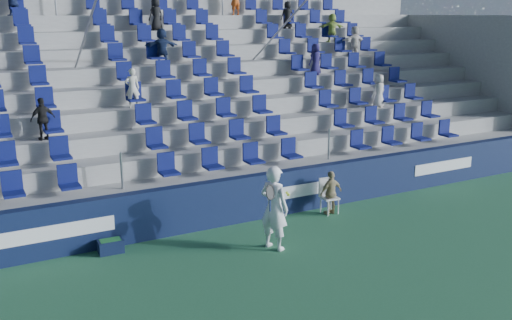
{
  "coord_description": "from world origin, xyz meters",
  "views": [
    {
      "loc": [
        -6.36,
        -9.4,
        5.28
      ],
      "look_at": [
        0.2,
        2.8,
        1.7
      ],
      "focal_mm": 40.0,
      "sensor_mm": 36.0,
      "label": 1
    }
  ],
  "objects": [
    {
      "name": "ball_bin",
      "position": [
        -3.58,
        2.75,
        0.17
      ],
      "size": [
        0.57,
        0.38,
        0.31
      ],
      "color": "#0E1734",
      "rests_on": "ground"
    },
    {
      "name": "tennis_player",
      "position": [
        -0.19,
        1.21,
        0.99
      ],
      "size": [
        0.77,
        0.85,
        1.98
      ],
      "color": "white",
      "rests_on": "ground"
    },
    {
      "name": "ground",
      "position": [
        0.0,
        0.0,
        0.0
      ],
      "size": [
        70.0,
        70.0,
        0.0
      ],
      "primitive_type": "plane",
      "color": "#2E6B43",
      "rests_on": "ground"
    },
    {
      "name": "sponsor_wall",
      "position": [
        0.0,
        3.15,
        0.6
      ],
      "size": [
        24.0,
        0.32,
        1.2
      ],
      "color": "#111B3E",
      "rests_on": "ground"
    },
    {
      "name": "line_judge_chair",
      "position": [
        2.33,
        2.65,
        0.55
      ],
      "size": [
        0.46,
        0.48,
        0.96
      ],
      "color": "white",
      "rests_on": "ground"
    },
    {
      "name": "grandstand",
      "position": [
        0.0,
        8.24,
        2.14
      ],
      "size": [
        24.0,
        8.17,
        6.63
      ],
      "color": "#A5A6A0",
      "rests_on": "ground"
    },
    {
      "name": "line_judge",
      "position": [
        2.33,
        2.5,
        0.6
      ],
      "size": [
        0.72,
        0.34,
        1.2
      ],
      "primitive_type": "imported",
      "rotation": [
        0.0,
        0.0,
        3.2
      ],
      "color": "tan",
      "rests_on": "ground"
    }
  ]
}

